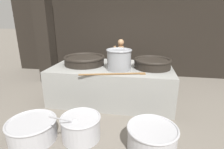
{
  "coord_description": "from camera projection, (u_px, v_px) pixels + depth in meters",
  "views": [
    {
      "loc": [
        0.75,
        -4.3,
        2.09
      ],
      "look_at": [
        0.0,
        0.0,
        0.69
      ],
      "focal_mm": 28.0,
      "sensor_mm": 36.0,
      "label": 1
    }
  ],
  "objects": [
    {
      "name": "back_wall",
      "position": [
        123.0,
        22.0,
        6.46
      ],
      "size": [
        8.85,
        0.24,
        3.93
      ],
      "primitive_type": "cube",
      "color": "black",
      "rests_on": "ground_plane"
    },
    {
      "name": "prep_bowl_meat",
      "position": [
        152.0,
        137.0,
        2.86
      ],
      "size": [
        0.84,
        0.84,
        0.43
      ],
      "color": "#B7B7BC",
      "rests_on": "ground_plane"
    },
    {
      "name": "ground_plane",
      "position": [
        112.0,
        98.0,
        4.79
      ],
      "size": [
        60.0,
        60.0,
        0.0
      ],
      "primitive_type": "plane",
      "color": "slate"
    },
    {
      "name": "prep_bowl_extra",
      "position": [
        32.0,
        129.0,
        3.11
      ],
      "size": [
        0.87,
        0.87,
        0.38
      ],
      "color": "#B7B7BC",
      "rests_on": "ground_plane"
    },
    {
      "name": "hearth_platform",
      "position": [
        112.0,
        83.0,
        4.65
      ],
      "size": [
        3.04,
        1.66,
        0.92
      ],
      "color": "gray",
      "rests_on": "ground_plane"
    },
    {
      "name": "stock_pot",
      "position": [
        119.0,
        59.0,
        4.12
      ],
      "size": [
        0.61,
        0.61,
        0.49
      ],
      "color": "gray",
      "rests_on": "hearth_platform"
    },
    {
      "name": "giant_wok_far",
      "position": [
        152.0,
        63.0,
        4.31
      ],
      "size": [
        0.92,
        0.92,
        0.24
      ],
      "color": "black",
      "rests_on": "hearth_platform"
    },
    {
      "name": "support_pillar",
      "position": [
        44.0,
        23.0,
        5.58
      ],
      "size": [
        0.46,
        0.46,
        3.93
      ],
      "primitive_type": "cube",
      "color": "black",
      "rests_on": "ground_plane"
    },
    {
      "name": "prep_bowl_vegetables",
      "position": [
        81.0,
        126.0,
        3.14
      ],
      "size": [
        0.73,
        0.87,
        0.71
      ],
      "color": "#B7B7BC",
      "rests_on": "ground_plane"
    },
    {
      "name": "cook",
      "position": [
        120.0,
        60.0,
        5.8
      ],
      "size": [
        0.41,
        0.58,
        1.46
      ],
      "rotation": [
        0.0,
        0.0,
        3.38
      ],
      "color": "#9E7551",
      "rests_on": "ground_plane"
    },
    {
      "name": "stirring_paddle",
      "position": [
        115.0,
        74.0,
        3.81
      ],
      "size": [
        1.43,
        0.43,
        0.04
      ],
      "rotation": [
        0.0,
        0.0,
        0.25
      ],
      "color": "brown",
      "rests_on": "hearth_platform"
    },
    {
      "name": "giant_wok_near",
      "position": [
        84.0,
        60.0,
        4.63
      ],
      "size": [
        1.08,
        1.08,
        0.23
      ],
      "color": "black",
      "rests_on": "hearth_platform"
    }
  ]
}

